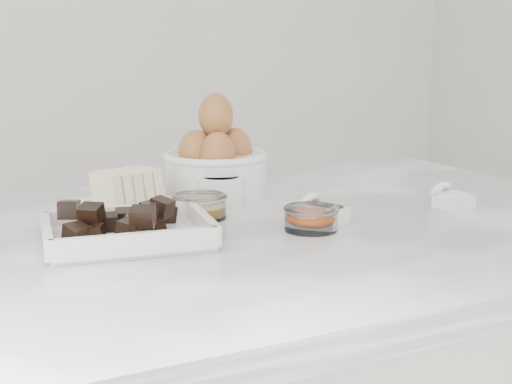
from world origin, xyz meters
TOP-DOWN VIEW (x-y plane):
  - marble_slab at (0.00, 0.00)m, footprint 1.20×0.80m
  - chocolate_dish at (-0.20, -0.02)m, footprint 0.24×0.20m
  - butter_plate at (-0.15, 0.16)m, footprint 0.20×0.20m
  - sugar_ramekin at (0.01, 0.14)m, footprint 0.08×0.08m
  - egg_bowl at (0.03, 0.22)m, footprint 0.19×0.19m
  - honey_bowl at (-0.06, 0.06)m, footprint 0.09×0.09m
  - zest_bowl at (0.06, -0.07)m, footprint 0.08×0.08m
  - vanilla_spoon at (0.09, -0.04)m, footprint 0.08×0.09m
  - salt_spoon at (0.34, -0.05)m, footprint 0.06×0.08m

SIDE VIEW (x-z plane):
  - marble_slab at x=0.00m, z-range 0.90..0.94m
  - salt_spoon at x=0.34m, z-range 0.93..0.98m
  - vanilla_spoon at x=0.09m, z-range 0.93..0.98m
  - zest_bowl at x=0.06m, z-range 0.94..0.98m
  - honey_bowl at x=-0.06m, z-range 0.94..0.98m
  - chocolate_dish at x=-0.20m, z-range 0.93..0.99m
  - butter_plate at x=-0.15m, z-range 0.93..1.00m
  - sugar_ramekin at x=0.01m, z-range 0.94..0.99m
  - egg_bowl at x=0.03m, z-range 0.91..1.09m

